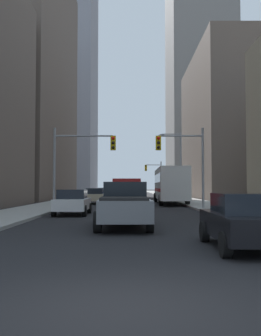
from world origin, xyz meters
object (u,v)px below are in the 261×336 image
(traffic_signal_far_right, at_px, (155,173))
(pickup_truck_grey, at_px, (126,205))
(sedan_beige, at_px, (96,196))
(traffic_signal_near_right, at_px, (184,154))
(traffic_signal_near_left, at_px, (83,154))
(sedan_white, at_px, (74,202))
(sedan_navy, at_px, (106,194))
(city_bus, at_px, (171,184))
(sedan_black, at_px, (247,221))
(cargo_van_red, at_px, (129,192))

(traffic_signal_far_right, bearing_deg, pickup_truck_grey, -94.83)
(sedan_beige, xyz_separation_m, traffic_signal_near_right, (7.29, -9.91, 3.26))
(traffic_signal_near_left, relative_size, traffic_signal_near_right, 1.00)
(sedan_white, xyz_separation_m, sedan_navy, (0.13, 26.76, 0.00))
(city_bus, distance_m, traffic_signal_near_right, 9.35)
(sedan_white, distance_m, traffic_signal_near_right, 9.44)
(city_bus, distance_m, sedan_black, 26.94)
(sedan_beige, xyz_separation_m, sedan_navy, (0.16, 11.78, 0.00))
(sedan_navy, bearing_deg, sedan_beige, -90.76)
(city_bus, bearing_deg, sedan_black, -91.46)
(sedan_black, bearing_deg, sedan_beige, 103.46)
(sedan_black, xyz_separation_m, sedan_navy, (-6.47, 39.48, 0.00))
(sedan_beige, height_order, traffic_signal_near_right, traffic_signal_near_right)
(sedan_black, height_order, traffic_signal_near_right, traffic_signal_near_right)
(sedan_black, height_order, sedan_white, same)
(cargo_van_red, distance_m, traffic_signal_near_right, 5.15)
(traffic_signal_near_left, relative_size, traffic_signal_far_right, 1.00)
(sedan_beige, bearing_deg, traffic_signal_near_right, -53.65)
(pickup_truck_grey, relative_size, traffic_signal_near_left, 0.91)
(sedan_navy, relative_size, traffic_signal_near_left, 0.71)
(traffic_signal_near_left, bearing_deg, cargo_van_red, 27.10)
(sedan_beige, height_order, sedan_navy, same)
(traffic_signal_far_right, bearing_deg, sedan_black, -90.96)
(cargo_van_red, distance_m, sedan_black, 19.82)
(sedan_white, xyz_separation_m, traffic_signal_far_right, (7.55, 44.18, 3.23))
(pickup_truck_grey, xyz_separation_m, sedan_beige, (-3.24, 22.10, -0.16))
(traffic_signal_far_right, bearing_deg, cargo_van_red, -96.54)
(city_bus, bearing_deg, traffic_signal_far_right, 89.49)
(sedan_beige, bearing_deg, city_bus, -6.21)
(sedan_beige, relative_size, traffic_signal_near_right, 0.71)
(sedan_white, bearing_deg, traffic_signal_far_right, 80.31)
(pickup_truck_grey, relative_size, sedan_beige, 1.28)
(traffic_signal_near_left, xyz_separation_m, traffic_signal_near_right, (7.39, -0.00, -0.05))
(sedan_white, bearing_deg, pickup_truck_grey, -65.73)
(sedan_white, bearing_deg, sedan_beige, 90.12)
(sedan_white, distance_m, sedan_beige, 14.98)
(pickup_truck_grey, bearing_deg, traffic_signal_near_right, 71.63)
(pickup_truck_grey, xyz_separation_m, traffic_signal_near_left, (-3.34, 12.19, 3.15))
(sedan_white, relative_size, traffic_signal_far_right, 0.70)
(cargo_van_red, bearing_deg, sedan_beige, 111.94)
(city_bus, distance_m, traffic_signal_near_left, 11.94)
(pickup_truck_grey, relative_size, sedan_navy, 1.28)
(city_bus, xyz_separation_m, pickup_truck_grey, (-4.07, -21.31, -1.00))
(cargo_van_red, bearing_deg, sedan_white, -115.63)
(cargo_van_red, xyz_separation_m, traffic_signal_near_right, (4.00, -1.74, 2.74))
(sedan_beige, bearing_deg, sedan_navy, 89.24)
(sedan_black, xyz_separation_m, traffic_signal_far_right, (0.95, 56.91, 3.23))
(sedan_white, height_order, sedan_beige, same)
(city_bus, relative_size, traffic_signal_far_right, 1.92)
(city_bus, height_order, sedan_beige, city_bus)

